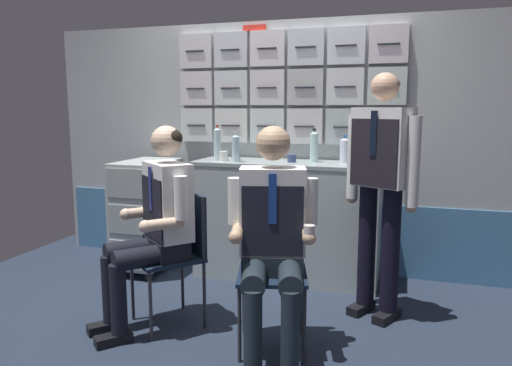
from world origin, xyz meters
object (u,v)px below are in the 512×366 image
folding_chair_right (273,256)px  service_trolley (147,212)px  sparkling_bottle_green (344,150)px  crew_member_right (273,230)px  crew_member_left (156,217)px  espresso_cup_small (292,158)px  folding_chair_left (180,243)px  crew_member_standing (381,176)px

folding_chair_right → service_trolley: bearing=145.6°
folding_chair_right → sparkling_bottle_green: bearing=77.8°
service_trolley → crew_member_right: bearing=-37.7°
service_trolley → crew_member_left: 1.21m
service_trolley → crew_member_right: size_ratio=0.73×
service_trolley → espresso_cup_small: 1.36m
folding_chair_left → crew_member_left: size_ratio=0.66×
sparkling_bottle_green → espresso_cup_small: bearing=-167.5°
crew_member_left → espresso_cup_small: size_ratio=18.63×
crew_member_standing → espresso_cup_small: 0.92m
folding_chair_left → sparkling_bottle_green: sparkling_bottle_green is taller
folding_chair_right → crew_member_right: 0.26m
crew_member_right → espresso_cup_small: bearing=98.6°
espresso_cup_small → sparkling_bottle_green: bearing=12.5°
crew_member_right → folding_chair_left: bearing=161.1°
folding_chair_left → crew_member_right: (0.70, -0.24, 0.20)m
crew_member_left → sparkling_bottle_green: 1.65m
sparkling_bottle_green → folding_chair_left: bearing=-129.2°
service_trolley → espresso_cup_small: bearing=7.0°
service_trolley → crew_member_standing: 2.08m
folding_chair_left → crew_member_standing: bearing=21.1°
folding_chair_left → crew_member_right: crew_member_right is taller
crew_member_right → sparkling_bottle_green: 1.42m
service_trolley → folding_chair_left: bearing=-49.5°
service_trolley → sparkling_bottle_green: (1.67, 0.25, 0.57)m
crew_member_standing → folding_chair_right: bearing=-136.1°
crew_member_right → sparkling_bottle_green: bearing=80.9°
folding_chair_left → crew_member_right: 0.76m
folding_chair_left → folding_chair_right: size_ratio=1.00×
crew_member_right → espresso_cup_small: 1.31m
sparkling_bottle_green → espresso_cup_small: 0.43m
crew_member_left → crew_member_right: (0.80, -0.12, 0.01)m
crew_member_standing → espresso_cup_small: bearing=143.1°
crew_member_standing → sparkling_bottle_green: crew_member_standing is taller
crew_member_standing → service_trolley: bearing=168.7°
folding_chair_left → folding_chair_right: bearing=-7.5°
crew_member_right → sparkling_bottle_green: size_ratio=5.93×
folding_chair_right → sparkling_bottle_green: sparkling_bottle_green is taller
folding_chair_left → crew_member_right: size_ratio=0.65×
service_trolley → espresso_cup_small: (1.25, 0.15, 0.50)m
folding_chair_right → espresso_cup_small: bearing=97.7°
folding_chair_left → crew_member_standing: 1.40m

